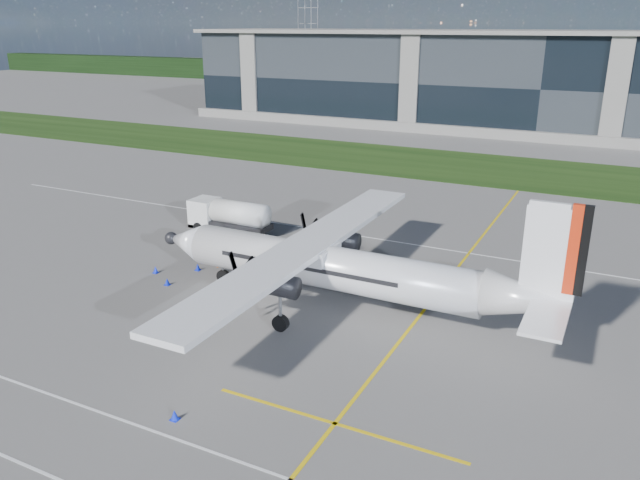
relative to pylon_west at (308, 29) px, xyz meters
The scene contains 14 objects.
ground 136.84m from the pylon_west, 53.97° to the right, with size 400.00×400.00×0.00m, color #5C5957.
grass_strip 130.49m from the pylon_west, 51.89° to the right, with size 400.00×18.00×0.04m, color black.
terminal_building 106.57m from the pylon_west, 41.19° to the right, with size 120.00×20.00×15.00m, color black.
tree_line 81.51m from the pylon_west, ahead, with size 400.00×6.00×6.00m, color black.
pylon_west is the anchor object (origin of this frame).
yellow_taxiway_centerline 163.44m from the pylon_west, 59.34° to the right, with size 0.20×70.00×0.01m, color yellow.
turboprop_aircraft 165.38m from the pylon_west, 61.62° to the right, with size 26.67×27.66×8.30m, color white, non-canonical shape.
fuel_tanker_truck 150.66m from the pylon_west, 65.04° to the right, with size 7.52×2.44×2.82m, color silver, non-canonical shape.
baggage_tug 160.42m from the pylon_west, 64.00° to the right, with size 2.73×1.64×1.64m, color silver, non-canonical shape.
ground_crew_person 158.62m from the pylon_west, 64.69° to the right, with size 0.79×0.57×1.94m, color #F25907.
safety_cone_fwd 160.02m from the pylon_west, 66.24° to the right, with size 0.36×0.36×0.50m, color #0C21D8.
safety_cone_nose_port 162.09m from the pylon_west, 65.73° to the right, with size 0.36×0.36×0.50m, color #0C21D8.
safety_cone_portwing 176.99m from the pylon_west, 64.29° to the right, with size 0.36×0.36×0.50m, color #0C21D8.
safety_cone_nose_stbd 159.41m from the pylon_west, 65.21° to the right, with size 0.36×0.36×0.50m, color #0C21D8.
Camera 1 is at (12.81, -27.04, 16.66)m, focal length 35.00 mm.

